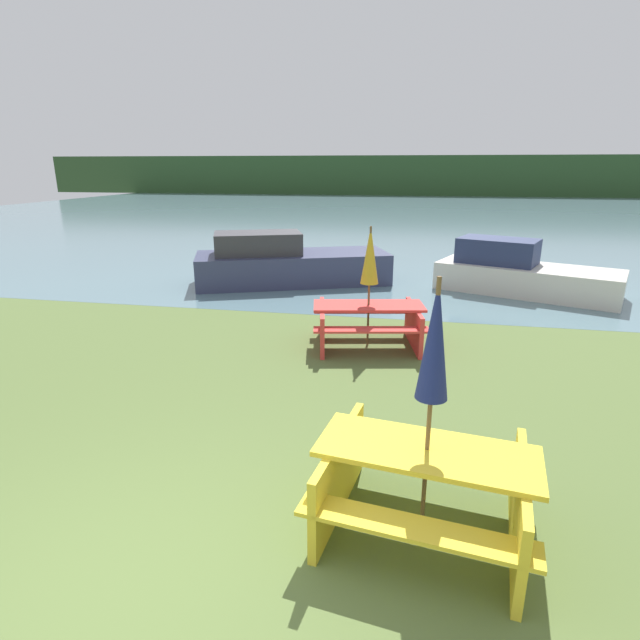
% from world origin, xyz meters
% --- Properties ---
extents(ground_plane, '(60.00, 60.00, 0.00)m').
position_xyz_m(ground_plane, '(0.00, 0.00, 0.00)').
color(ground_plane, '#516633').
extents(water, '(60.00, 50.00, 0.00)m').
position_xyz_m(water, '(0.00, 32.22, -0.00)').
color(water, slate).
rests_on(water, ground_plane).
extents(far_treeline, '(80.00, 1.60, 4.00)m').
position_xyz_m(far_treeline, '(0.00, 52.22, 2.00)').
color(far_treeline, '#284723').
rests_on(far_treeline, water).
extents(picnic_table_yellow, '(1.94, 1.62, 0.77)m').
position_xyz_m(picnic_table_yellow, '(2.08, 1.16, 0.47)').
color(picnic_table_yellow, yellow).
rests_on(picnic_table_yellow, ground_plane).
extents(picnic_table_red, '(2.07, 1.70, 0.72)m').
position_xyz_m(picnic_table_red, '(1.18, 5.61, 0.45)').
color(picnic_table_red, red).
rests_on(picnic_table_red, ground_plane).
extents(umbrella_gold, '(0.30, 0.30, 2.02)m').
position_xyz_m(umbrella_gold, '(1.18, 5.61, 1.54)').
color(umbrella_gold, brown).
rests_on(umbrella_gold, ground_plane).
extents(umbrella_navy, '(0.25, 0.25, 2.18)m').
position_xyz_m(umbrella_navy, '(2.08, 1.16, 1.68)').
color(umbrella_navy, brown).
rests_on(umbrella_navy, ground_plane).
extents(boat, '(5.20, 3.35, 1.34)m').
position_xyz_m(boat, '(-1.37, 9.98, 0.51)').
color(boat, '#333856').
rests_on(boat, water).
extents(boat_second, '(4.39, 2.98, 1.26)m').
position_xyz_m(boat_second, '(4.42, 10.06, 0.47)').
color(boat_second, beige).
rests_on(boat_second, water).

